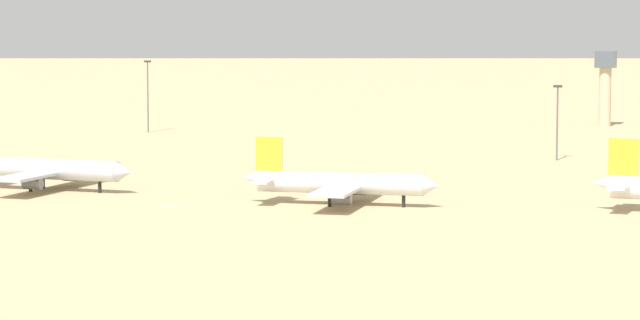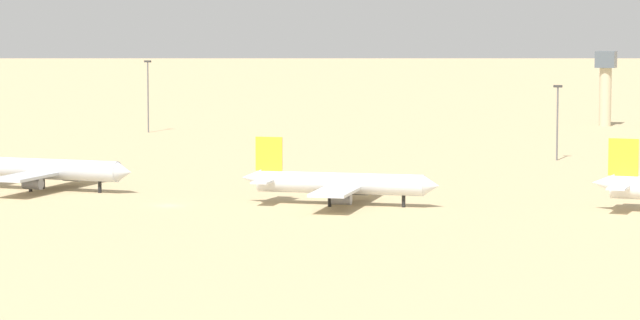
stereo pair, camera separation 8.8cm
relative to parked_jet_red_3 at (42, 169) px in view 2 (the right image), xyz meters
The scene contains 8 objects.
ground 31.41m from the parked_jet_red_3, 21.18° to the right, with size 4000.00×4000.00×0.00m, color tan.
ridge_far_west 1229.39m from the parked_jet_red_3, 116.57° to the left, with size 353.92×333.34×71.42m, color slate.
ridge_west 1163.91m from the parked_jet_red_3, 101.42° to the left, with size 357.82×230.37×81.03m, color slate.
parked_jet_red_3 is the anchor object (origin of this frame).
parked_jet_yellow_4 54.24m from the parked_jet_red_3, ahead, with size 32.09×27.12×10.59m.
control_tower 191.86m from the parked_jet_red_3, 69.37° to the left, with size 5.20×5.20×20.05m.
light_pole_west 109.85m from the parked_jet_red_3, 48.25° to the left, with size 1.80×0.50×15.49m.
light_pole_mid 125.46m from the parked_jet_red_3, 107.78° to the left, with size 1.80×0.50×18.24m.
Camera 2 is at (101.52, -213.72, 30.27)m, focal length 84.66 mm.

